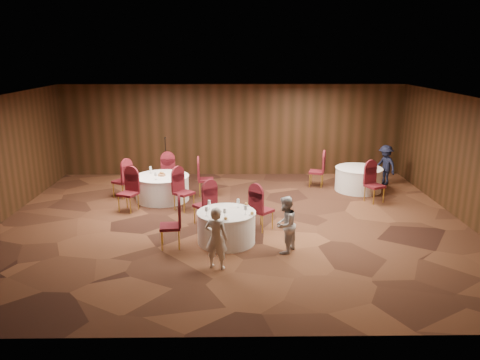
{
  "coord_description": "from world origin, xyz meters",
  "views": [
    {
      "loc": [
        0.04,
        -11.36,
        4.29
      ],
      "look_at": [
        0.2,
        0.2,
        1.1
      ],
      "focal_mm": 35.0,
      "sensor_mm": 36.0,
      "label": 1
    }
  ],
  "objects_px": {
    "woman_a": "(216,238)",
    "man_c": "(385,165)",
    "woman_b": "(285,225)",
    "table_right": "(358,179)",
    "table_main": "(226,227)",
    "mic_stand": "(166,171)",
    "table_left": "(162,188)"
  },
  "relations": [
    {
      "from": "table_left",
      "to": "mic_stand",
      "type": "xyz_separation_m",
      "value": [
        -0.1,
        1.63,
        0.09
      ]
    },
    {
      "from": "table_right",
      "to": "woman_b",
      "type": "distance_m",
      "value": 5.51
    },
    {
      "from": "man_c",
      "to": "woman_a",
      "type": "bearing_deg",
      "value": -68.02
    },
    {
      "from": "table_right",
      "to": "woman_b",
      "type": "relative_size",
      "value": 1.15
    },
    {
      "from": "table_main",
      "to": "woman_b",
      "type": "relative_size",
      "value": 1.06
    },
    {
      "from": "table_right",
      "to": "table_main",
      "type": "bearing_deg",
      "value": -134.92
    },
    {
      "from": "woman_a",
      "to": "man_c",
      "type": "xyz_separation_m",
      "value": [
        5.37,
        6.19,
        0.01
      ]
    },
    {
      "from": "table_left",
      "to": "woman_b",
      "type": "relative_size",
      "value": 1.25
    },
    {
      "from": "mic_stand",
      "to": "woman_b",
      "type": "distance_m",
      "value": 6.39
    },
    {
      "from": "table_left",
      "to": "table_right",
      "type": "distance_m",
      "value": 6.16
    },
    {
      "from": "table_main",
      "to": "man_c",
      "type": "relative_size",
      "value": 1.03
    },
    {
      "from": "table_right",
      "to": "mic_stand",
      "type": "height_order",
      "value": "mic_stand"
    },
    {
      "from": "woman_a",
      "to": "man_c",
      "type": "height_order",
      "value": "man_c"
    },
    {
      "from": "mic_stand",
      "to": "woman_a",
      "type": "height_order",
      "value": "mic_stand"
    },
    {
      "from": "table_main",
      "to": "man_c",
      "type": "xyz_separation_m",
      "value": [
        5.19,
        4.84,
        0.29
      ]
    },
    {
      "from": "mic_stand",
      "to": "man_c",
      "type": "xyz_separation_m",
      "value": [
        7.24,
        -0.03,
        0.19
      ]
    },
    {
      "from": "table_main",
      "to": "mic_stand",
      "type": "bearing_deg",
      "value": 112.86
    },
    {
      "from": "table_left",
      "to": "man_c",
      "type": "bearing_deg",
      "value": 12.58
    },
    {
      "from": "woman_b",
      "to": "mic_stand",
      "type": "bearing_deg",
      "value": -117.15
    },
    {
      "from": "woman_b",
      "to": "man_c",
      "type": "relative_size",
      "value": 0.97
    },
    {
      "from": "table_main",
      "to": "mic_stand",
      "type": "xyz_separation_m",
      "value": [
        -2.06,
        4.87,
        0.09
      ]
    },
    {
      "from": "table_left",
      "to": "woman_b",
      "type": "xyz_separation_m",
      "value": [
        3.25,
        -3.81,
        0.26
      ]
    },
    {
      "from": "woman_b",
      "to": "table_right",
      "type": "bearing_deg",
      "value": -179.83
    },
    {
      "from": "table_left",
      "to": "man_c",
      "type": "relative_size",
      "value": 1.21
    },
    {
      "from": "table_main",
      "to": "woman_b",
      "type": "xyz_separation_m",
      "value": [
        1.29,
        -0.57,
        0.26
      ]
    },
    {
      "from": "table_main",
      "to": "table_left",
      "type": "bearing_deg",
      "value": 121.08
    },
    {
      "from": "woman_a",
      "to": "man_c",
      "type": "bearing_deg",
      "value": -112.31
    },
    {
      "from": "mic_stand",
      "to": "woman_b",
      "type": "xyz_separation_m",
      "value": [
        3.34,
        -5.44,
        0.17
      ]
    },
    {
      "from": "table_left",
      "to": "woman_b",
      "type": "bearing_deg",
      "value": -49.6
    },
    {
      "from": "table_right",
      "to": "woman_a",
      "type": "height_order",
      "value": "woman_a"
    },
    {
      "from": "mic_stand",
      "to": "man_c",
      "type": "relative_size",
      "value": 1.21
    },
    {
      "from": "table_main",
      "to": "woman_a",
      "type": "distance_m",
      "value": 1.39
    }
  ]
}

